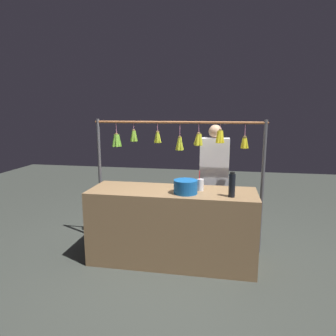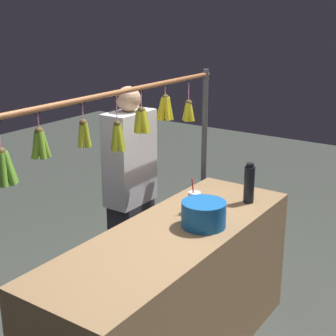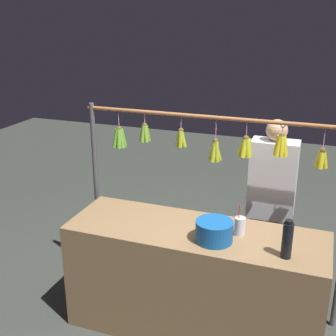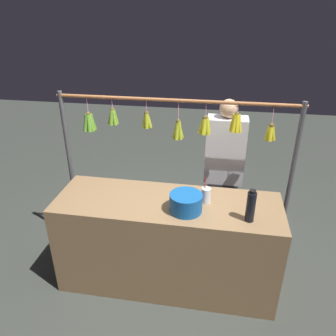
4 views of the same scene
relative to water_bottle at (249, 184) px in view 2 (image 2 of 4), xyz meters
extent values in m
cube|color=olive|center=(0.70, -0.17, -0.59)|extent=(2.01, 0.67, 0.91)
cylinder|color=#4C4C51|center=(-0.40, -0.60, -0.17)|extent=(0.04, 0.04, 1.75)
cylinder|color=#9E6038|center=(0.70, -0.60, 0.66)|extent=(2.26, 0.03, 0.03)
torus|color=black|center=(-0.16, -0.60, 0.64)|extent=(0.04, 0.02, 0.04)
cylinder|color=pink|center=(-0.16, -0.60, 0.56)|extent=(0.01, 0.01, 0.17)
sphere|color=brown|center=(-0.16, -0.60, 0.48)|extent=(0.05, 0.05, 0.05)
cylinder|color=gold|center=(-0.14, -0.59, 0.41)|extent=(0.06, 0.04, 0.14)
cylinder|color=gold|center=(-0.16, -0.58, 0.41)|extent=(0.04, 0.07, 0.14)
cylinder|color=gold|center=(-0.18, -0.60, 0.41)|extent=(0.06, 0.04, 0.14)
cylinder|color=gold|center=(-0.16, -0.62, 0.41)|extent=(0.04, 0.07, 0.14)
torus|color=black|center=(0.15, -0.60, 0.64)|extent=(0.04, 0.01, 0.04)
cylinder|color=pink|center=(0.15, -0.60, 0.60)|extent=(0.01, 0.01, 0.08)
sphere|color=brown|center=(0.15, -0.60, 0.56)|extent=(0.04, 0.04, 0.04)
cylinder|color=yellow|center=(0.18, -0.60, 0.48)|extent=(0.06, 0.04, 0.16)
cylinder|color=yellow|center=(0.16, -0.57, 0.48)|extent=(0.05, 0.06, 0.16)
cylinder|color=yellow|center=(0.14, -0.57, 0.48)|extent=(0.04, 0.06, 0.16)
cylinder|color=yellow|center=(0.12, -0.58, 0.48)|extent=(0.06, 0.05, 0.16)
cylinder|color=yellow|center=(0.12, -0.61, 0.48)|extent=(0.06, 0.05, 0.16)
cylinder|color=yellow|center=(0.15, -0.63, 0.48)|extent=(0.04, 0.07, 0.16)
cylinder|color=yellow|center=(0.17, -0.62, 0.48)|extent=(0.06, 0.06, 0.17)
torus|color=black|center=(0.42, -0.60, 0.64)|extent=(0.04, 0.01, 0.04)
cylinder|color=pink|center=(0.42, -0.60, 0.58)|extent=(0.01, 0.01, 0.13)
sphere|color=brown|center=(0.42, -0.60, 0.51)|extent=(0.05, 0.05, 0.05)
cylinder|color=gold|center=(0.45, -0.59, 0.44)|extent=(0.08, 0.05, 0.16)
cylinder|color=gold|center=(0.43, -0.57, 0.44)|extent=(0.05, 0.08, 0.16)
cylinder|color=gold|center=(0.40, -0.58, 0.44)|extent=(0.06, 0.06, 0.16)
cylinder|color=gold|center=(0.40, -0.61, 0.44)|extent=(0.06, 0.05, 0.15)
cylinder|color=gold|center=(0.43, -0.62, 0.44)|extent=(0.05, 0.06, 0.15)
torus|color=black|center=(0.67, -0.60, 0.64)|extent=(0.04, 0.01, 0.04)
cylinder|color=pink|center=(0.67, -0.60, 0.55)|extent=(0.01, 0.01, 0.17)
sphere|color=brown|center=(0.67, -0.60, 0.47)|extent=(0.04, 0.04, 0.04)
cylinder|color=#A8B525|center=(0.69, -0.59, 0.38)|extent=(0.07, 0.04, 0.18)
cylinder|color=#A8B525|center=(0.68, -0.58, 0.38)|extent=(0.04, 0.07, 0.18)
cylinder|color=#A8B525|center=(0.65, -0.58, 0.38)|extent=(0.05, 0.05, 0.18)
cylinder|color=#A8B525|center=(0.65, -0.61, 0.38)|extent=(0.07, 0.06, 0.18)
cylinder|color=#A8B525|center=(0.67, -0.62, 0.38)|extent=(0.04, 0.06, 0.18)
torus|color=black|center=(0.97, -0.60, 0.64)|extent=(0.04, 0.02, 0.04)
cylinder|color=pink|center=(0.97, -0.60, 0.59)|extent=(0.01, 0.01, 0.11)
sphere|color=brown|center=(0.97, -0.60, 0.53)|extent=(0.05, 0.05, 0.05)
cylinder|color=#A5B426|center=(0.98, -0.59, 0.46)|extent=(0.07, 0.04, 0.15)
cylinder|color=#A5B426|center=(0.96, -0.58, 0.46)|extent=(0.04, 0.05, 0.14)
cylinder|color=#A5B426|center=(0.95, -0.60, 0.46)|extent=(0.07, 0.04, 0.15)
cylinder|color=#A5B426|center=(0.97, -0.61, 0.46)|extent=(0.04, 0.06, 0.14)
torus|color=black|center=(1.29, -0.60, 0.64)|extent=(0.04, 0.01, 0.04)
cylinder|color=pink|center=(1.29, -0.60, 0.59)|extent=(0.01, 0.01, 0.10)
sphere|color=brown|center=(1.29, -0.60, 0.54)|extent=(0.04, 0.04, 0.04)
cylinder|color=#70A32C|center=(1.31, -0.60, 0.47)|extent=(0.07, 0.04, 0.15)
cylinder|color=#70A32C|center=(1.30, -0.58, 0.47)|extent=(0.05, 0.06, 0.15)
cylinder|color=#70A32C|center=(1.28, -0.58, 0.47)|extent=(0.06, 0.05, 0.15)
cylinder|color=#70A32C|center=(1.28, -0.61, 0.47)|extent=(0.06, 0.05, 0.15)
cylinder|color=#70A32C|center=(1.30, -0.62, 0.47)|extent=(0.04, 0.06, 0.15)
sphere|color=brown|center=(1.54, -0.60, 0.49)|extent=(0.05, 0.05, 0.05)
cylinder|color=#609E2D|center=(1.56, -0.57, 0.41)|extent=(0.06, 0.07, 0.17)
cylinder|color=#609E2D|center=(1.53, -0.57, 0.41)|extent=(0.05, 0.07, 0.17)
cylinder|color=#609E2D|center=(1.51, -0.58, 0.41)|extent=(0.07, 0.06, 0.17)
cylinder|color=#609E2D|center=(1.51, -0.61, 0.41)|extent=(0.07, 0.05, 0.17)
cylinder|color=#609E2D|center=(1.53, -0.63, 0.41)|extent=(0.05, 0.07, 0.17)
cylinder|color=black|center=(0.00, 0.00, -0.01)|extent=(0.07, 0.07, 0.26)
cylinder|color=black|center=(0.00, 0.00, 0.13)|extent=(0.05, 0.05, 0.02)
cylinder|color=#1659A6|center=(0.52, -0.05, -0.06)|extent=(0.28, 0.28, 0.16)
cylinder|color=silver|center=(0.36, -0.22, -0.07)|extent=(0.08, 0.08, 0.14)
cylinder|color=red|center=(0.38, -0.22, -0.02)|extent=(0.01, 0.04, 0.24)
cube|color=#2D2D38|center=(0.22, -0.87, -0.65)|extent=(0.32, 0.21, 0.79)
cube|color=silver|center=(0.22, -0.87, 0.09)|extent=(0.40, 0.21, 0.69)
sphere|color=tan|center=(0.22, -0.87, 0.53)|extent=(0.18, 0.18, 0.18)
camera|label=1|loc=(0.12, 3.31, 0.80)|focal=32.25mm
camera|label=2|loc=(3.01, 1.39, 1.15)|focal=54.13mm
camera|label=3|loc=(-0.15, 2.76, 1.46)|focal=47.00mm
camera|label=4|loc=(0.28, 2.27, 1.44)|focal=35.27mm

